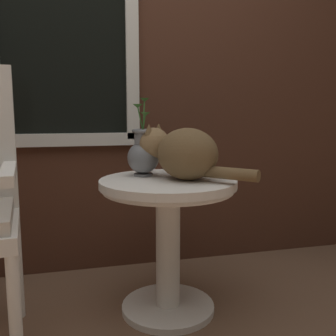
% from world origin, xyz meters
% --- Properties ---
extents(back_wall, '(4.00, 0.07, 2.60)m').
position_xyz_m(back_wall, '(-0.01, 0.84, 1.30)').
color(back_wall, '#47281C').
rests_on(back_wall, ground_plane).
extents(wicker_side_table, '(0.61, 0.61, 0.62)m').
position_xyz_m(wicker_side_table, '(0.24, 0.25, 0.44)').
color(wicker_side_table, silver).
rests_on(wicker_side_table, ground_plane).
extents(cat, '(0.43, 0.45, 0.24)m').
position_xyz_m(cat, '(0.30, 0.23, 0.74)').
color(cat, brown).
rests_on(cat, wicker_side_table).
extents(pewter_vase_with_ivy, '(0.15, 0.15, 0.36)m').
position_xyz_m(pewter_vase_with_ivy, '(0.15, 0.36, 0.73)').
color(pewter_vase_with_ivy, slate).
rests_on(pewter_vase_with_ivy, wicker_side_table).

